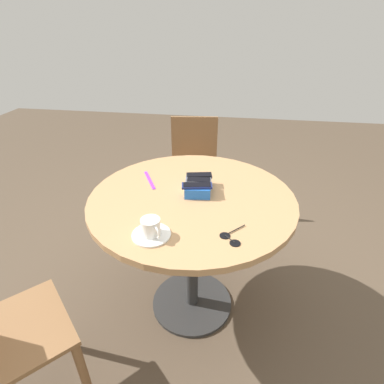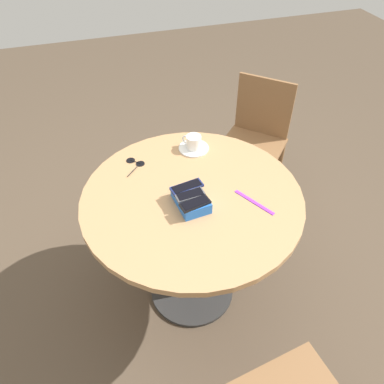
# 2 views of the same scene
# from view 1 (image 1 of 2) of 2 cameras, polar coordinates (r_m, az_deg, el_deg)

# --- Properties ---
(ground_plane) EXTENTS (8.00, 8.00, 0.00)m
(ground_plane) POSITION_cam_1_polar(r_m,az_deg,el_deg) (1.93, -0.00, -20.34)
(ground_plane) COLOR brown
(round_table) EXTENTS (0.98, 0.98, 0.75)m
(round_table) POSITION_cam_1_polar(r_m,az_deg,el_deg) (1.50, -0.00, -5.16)
(round_table) COLOR #2D2D2D
(round_table) RESTS_ON ground_plane
(phone_box) EXTENTS (0.18, 0.14, 0.05)m
(phone_box) POSITION_cam_1_polar(r_m,az_deg,el_deg) (1.46, 1.11, 1.11)
(phone_box) COLOR blue
(phone_box) RESTS_ON round_table
(phone_black) EXTENTS (0.08, 0.13, 0.01)m
(phone_black) POSITION_cam_1_polar(r_m,az_deg,el_deg) (1.49, 1.38, 3.18)
(phone_black) COLOR black
(phone_black) RESTS_ON phone_box
(phone_gray) EXTENTS (0.06, 0.13, 0.01)m
(phone_gray) POSITION_cam_1_polar(r_m,az_deg,el_deg) (1.44, 1.28, 2.21)
(phone_gray) COLOR #515156
(phone_gray) RESTS_ON phone_box
(phone_navy) EXTENTS (0.08, 0.15, 0.01)m
(phone_navy) POSITION_cam_1_polar(r_m,az_deg,el_deg) (1.39, 0.92, 1.13)
(phone_navy) COLOR navy
(phone_navy) RESTS_ON phone_box
(saucer) EXTENTS (0.15, 0.15, 0.01)m
(saucer) POSITION_cam_1_polar(r_m,az_deg,el_deg) (1.19, -7.74, -8.05)
(saucer) COLOR white
(saucer) RESTS_ON round_table
(coffee_cup) EXTENTS (0.09, 0.09, 0.07)m
(coffee_cup) POSITION_cam_1_polar(r_m,az_deg,el_deg) (1.16, -7.82, -6.59)
(coffee_cup) COLOR white
(coffee_cup) RESTS_ON saucer
(lanyard_strap) EXTENTS (0.19, 0.11, 0.00)m
(lanyard_strap) POSITION_cam_1_polar(r_m,az_deg,el_deg) (1.58, -8.08, 2.29)
(lanyard_strap) COLOR purple
(lanyard_strap) RESTS_ON round_table
(sunglasses) EXTENTS (0.14, 0.10, 0.01)m
(sunglasses) POSITION_cam_1_polar(r_m,az_deg,el_deg) (1.17, 7.38, -8.71)
(sunglasses) COLOR black
(sunglasses) RESTS_ON round_table
(chair_near_window) EXTENTS (0.43, 0.43, 0.84)m
(chair_near_window) POSITION_cam_1_polar(r_m,az_deg,el_deg) (2.38, 0.40, 4.29)
(chair_near_window) COLOR brown
(chair_near_window) RESTS_ON ground_plane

